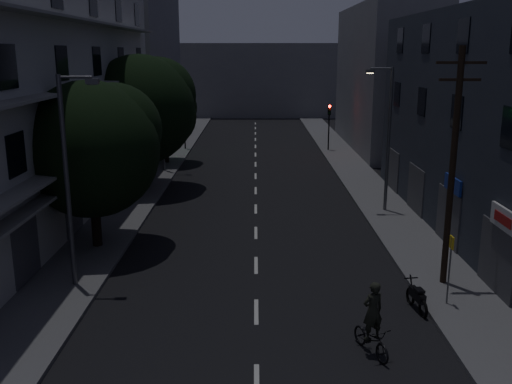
{
  "coord_description": "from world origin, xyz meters",
  "views": [
    {
      "loc": [
        -0.04,
        -12.02,
        8.94
      ],
      "look_at": [
        0.0,
        12.0,
        3.0
      ],
      "focal_mm": 40.0,
      "sensor_mm": 36.0,
      "label": 1
    }
  ],
  "objects_px": {
    "bus_stop_sign": "(450,258)",
    "motorcycle": "(417,298)",
    "utility_pole": "(453,164)",
    "cyclist": "(372,330)"
  },
  "relations": [
    {
      "from": "bus_stop_sign",
      "to": "cyclist",
      "type": "xyz_separation_m",
      "value": [
        -3.36,
        -3.24,
        -1.1
      ]
    },
    {
      "from": "utility_pole",
      "to": "bus_stop_sign",
      "type": "height_order",
      "value": "utility_pole"
    },
    {
      "from": "utility_pole",
      "to": "motorcycle",
      "type": "relative_size",
      "value": 5.14
    },
    {
      "from": "utility_pole",
      "to": "bus_stop_sign",
      "type": "distance_m",
      "value": 3.59
    },
    {
      "from": "utility_pole",
      "to": "cyclist",
      "type": "distance_m",
      "value": 7.64
    },
    {
      "from": "bus_stop_sign",
      "to": "motorcycle",
      "type": "height_order",
      "value": "bus_stop_sign"
    },
    {
      "from": "bus_stop_sign",
      "to": "motorcycle",
      "type": "distance_m",
      "value": 1.86
    },
    {
      "from": "motorcycle",
      "to": "cyclist",
      "type": "height_order",
      "value": "cyclist"
    },
    {
      "from": "utility_pole",
      "to": "cyclist",
      "type": "xyz_separation_m",
      "value": [
        -3.86,
        -5.19,
        -4.08
      ]
    },
    {
      "from": "bus_stop_sign",
      "to": "motorcycle",
      "type": "relative_size",
      "value": 1.44
    }
  ]
}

